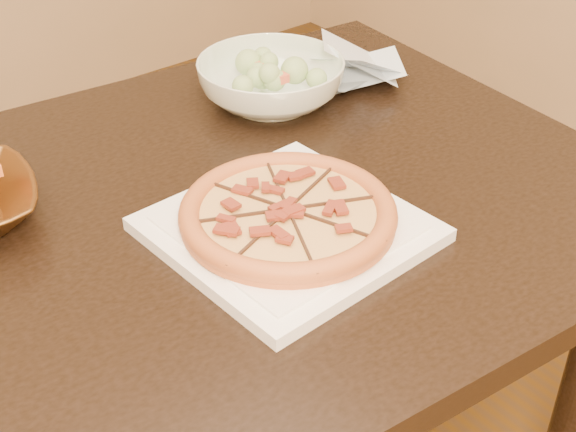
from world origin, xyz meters
The scene contains 6 objects.
dining_table centered at (0.07, 0.12, 0.64)m, with size 1.43×1.00×0.75m.
plate centered at (0.20, -0.01, 0.76)m, with size 0.31×0.31×0.02m.
pizza centered at (0.20, -0.01, 0.78)m, with size 0.28×0.28×0.03m.
salad_bowl centered at (0.42, 0.29, 0.79)m, with size 0.24×0.24×0.08m, color white.
salad centered at (0.42, 0.29, 0.84)m, with size 0.09×0.11×0.04m.
cling_film centered at (0.58, 0.25, 0.78)m, with size 0.16×0.13×0.05m, color white, non-canonical shape.
Camera 1 is at (-0.33, -0.65, 1.35)m, focal length 50.00 mm.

